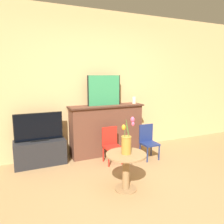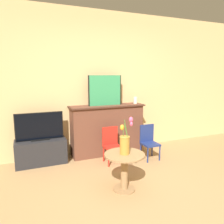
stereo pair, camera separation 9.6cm
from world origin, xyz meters
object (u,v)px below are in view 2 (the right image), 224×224
object	(u,v)px
vase_tulips	(125,142)
tv_monitor	(40,127)
chair_red	(112,143)
painting	(105,90)
chair_blue	(149,140)

from	to	relation	value
vase_tulips	tv_monitor	bearing A→B (deg)	125.24
tv_monitor	chair_red	bearing A→B (deg)	-19.51
painting	chair_red	world-z (taller)	painting
tv_monitor	vase_tulips	distance (m)	1.65
vase_tulips	chair_blue	bearing A→B (deg)	43.40
chair_red	chair_blue	size ratio (longest dim) A/B	1.00
painting	vase_tulips	xyz separation A→B (m)	(-0.25, -1.38, -0.57)
painting	tv_monitor	size ratio (longest dim) A/B	0.83
tv_monitor	vase_tulips	world-z (taller)	vase_tulips
painting	vase_tulips	distance (m)	1.51
painting	tv_monitor	xyz separation A→B (m)	(-1.20, -0.03, -0.58)
chair_blue	vase_tulips	world-z (taller)	vase_tulips
tv_monitor	chair_red	xyz separation A→B (m)	(1.15, -0.41, -0.31)
chair_red	chair_blue	world-z (taller)	same
chair_blue	vase_tulips	distance (m)	1.27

